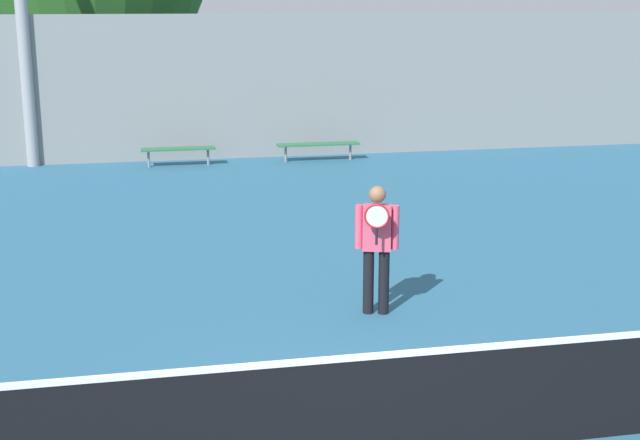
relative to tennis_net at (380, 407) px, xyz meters
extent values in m
cube|color=black|center=(0.00, 0.00, -0.03)|extent=(11.78, 0.03, 0.97)
cube|color=white|center=(0.00, 0.00, 0.48)|extent=(11.78, 0.04, 0.05)
cylinder|color=black|center=(0.88, 3.71, -0.09)|extent=(0.14, 0.14, 0.85)
cylinder|color=black|center=(1.07, 3.65, -0.09)|extent=(0.14, 0.14, 0.85)
cube|color=#DB4C6B|center=(0.98, 3.68, 0.62)|extent=(0.40, 0.29, 0.59)
cylinder|color=#DB4C6B|center=(0.76, 3.75, 0.63)|extent=(0.10, 0.10, 0.57)
cylinder|color=#DB4C6B|center=(1.20, 3.62, 0.63)|extent=(0.10, 0.10, 0.57)
sphere|color=#8E6647|center=(0.98, 3.68, 1.06)|extent=(0.22, 0.22, 0.22)
cylinder|color=black|center=(0.90, 3.41, 0.59)|extent=(0.03, 0.03, 0.22)
torus|color=red|center=(0.90, 3.41, 0.84)|extent=(0.31, 0.11, 0.31)
cylinder|color=silver|center=(0.90, 3.41, 0.84)|extent=(0.26, 0.08, 0.27)
cube|color=#28663D|center=(2.49, 14.70, -0.09)|extent=(2.07, 0.40, 0.04)
cylinder|color=gray|center=(1.66, 14.70, -0.32)|extent=(0.06, 0.06, 0.41)
cylinder|color=gray|center=(3.32, 14.70, -0.32)|extent=(0.06, 0.06, 0.41)
cube|color=#28663D|center=(-0.97, 14.70, -0.09)|extent=(1.79, 0.40, 0.04)
cylinder|color=gray|center=(-1.69, 14.70, -0.32)|extent=(0.06, 0.06, 0.41)
cylinder|color=gray|center=(-0.26, 14.70, -0.32)|extent=(0.06, 0.06, 0.41)
cube|color=gray|center=(0.00, 15.55, 1.28)|extent=(30.42, 0.06, 3.60)
cylinder|color=brown|center=(-2.81, 19.90, 0.63)|extent=(0.37, 0.37, 2.30)
camera|label=1|loc=(-1.96, -6.86, 3.45)|focal=50.00mm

